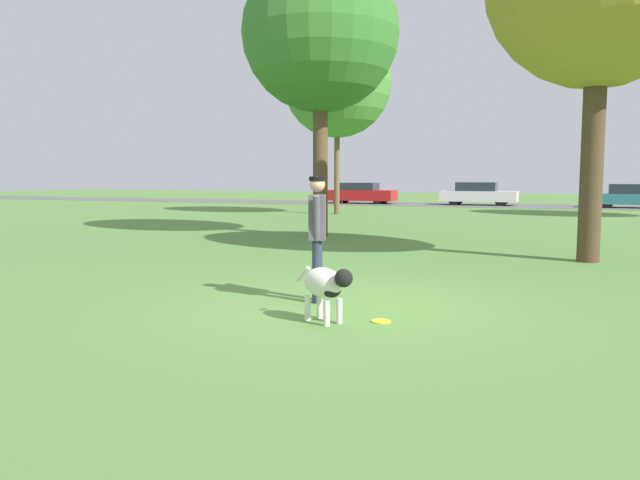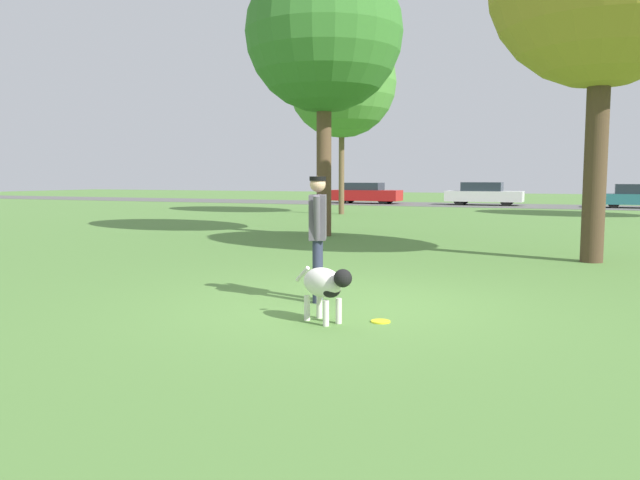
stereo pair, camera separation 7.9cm
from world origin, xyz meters
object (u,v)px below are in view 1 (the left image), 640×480
(frisbee, at_px, (381,321))
(parked_car_teal, at_px, (632,196))
(dog, at_px, (326,284))
(tree_near_left, at_px, (320,34))
(tree_far_left, at_px, (337,83))
(parked_car_white, at_px, (478,194))
(parked_car_red, at_px, (360,193))
(person, at_px, (317,228))

(frisbee, height_order, parked_car_teal, parked_car_teal)
(dog, bearing_deg, tree_near_left, 140.82)
(tree_far_left, relative_size, parked_car_white, 1.85)
(tree_far_left, relative_size, parked_car_red, 1.88)
(tree_far_left, bearing_deg, parked_car_white, 68.59)
(frisbee, xyz_separation_m, parked_car_white, (-3.54, 31.44, 0.67))
(person, distance_m, parked_car_teal, 30.85)
(person, relative_size, parked_car_white, 0.38)
(person, distance_m, parked_car_red, 31.72)
(tree_far_left, xyz_separation_m, parked_car_red, (-2.73, 11.32, -5.23))
(frisbee, distance_m, parked_car_teal, 31.49)
(dog, bearing_deg, frisbee, 53.19)
(tree_far_left, bearing_deg, tree_near_left, -71.53)
(parked_car_red, bearing_deg, dog, -71.83)
(person, xyz_separation_m, tree_far_left, (-6.97, 18.87, 4.87))
(person, bearing_deg, frisbee, 33.81)
(tree_far_left, distance_m, parked_car_red, 12.77)
(tree_near_left, relative_size, parked_car_red, 1.78)
(dog, height_order, parked_car_white, parked_car_white)
(dog, xyz_separation_m, tree_near_left, (-4.20, 9.95, 5.22))
(tree_near_left, bearing_deg, person, -67.70)
(tree_near_left, relative_size, parked_car_teal, 1.89)
(person, xyz_separation_m, frisbee, (1.16, -0.84, -0.99))
(tree_near_left, distance_m, parked_car_red, 22.77)
(dog, bearing_deg, parked_car_white, 123.26)
(person, distance_m, tree_near_left, 10.63)
(person, bearing_deg, parked_car_red, 177.55)
(tree_far_left, distance_m, parked_car_white, 13.63)
(tree_far_left, relative_size, parked_car_teal, 1.99)
(tree_far_left, bearing_deg, dog, -69.31)
(frisbee, distance_m, parked_car_red, 32.89)
(tree_far_left, bearing_deg, person, -69.72)
(parked_car_red, distance_m, parked_car_teal, 15.60)
(parked_car_red, relative_size, parked_car_white, 0.98)
(parked_car_white, bearing_deg, parked_car_red, -177.65)
(tree_far_left, height_order, parked_car_teal, tree_far_left)
(parked_car_teal, bearing_deg, person, -100.27)
(frisbee, bearing_deg, tree_near_left, 116.31)
(dog, relative_size, tree_far_left, 0.11)
(tree_far_left, bearing_deg, frisbee, -67.57)
(dog, distance_m, parked_car_white, 31.85)
(dog, relative_size, frisbee, 3.95)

